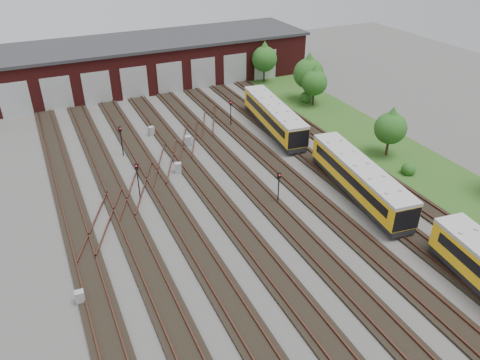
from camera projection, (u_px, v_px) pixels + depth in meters
name	position (u px, v px, depth m)	size (l,w,h in m)	color
ground	(263.00, 226.00, 38.59)	(120.00, 120.00, 0.00)	#4A4744
track_network	(258.00, 222.00, 38.93)	(30.40, 70.00, 0.33)	black
maintenance_shed	(137.00, 63.00, 68.23)	(51.00, 12.50, 6.35)	#4A1312
grass_verge	(370.00, 138.00, 53.36)	(8.00, 55.00, 0.05)	#264E1A
metro_train	(360.00, 178.00, 41.83)	(4.19, 46.16, 2.88)	black
signal_mast_0	(121.00, 137.00, 48.54)	(0.32, 0.31, 3.33)	black
signal_mast_1	(138.00, 177.00, 41.12)	(0.29, 0.27, 3.58)	black
signal_mast_2	(231.00, 110.00, 55.26)	(0.30, 0.29, 3.20)	black
signal_mast_3	(279.00, 184.00, 40.68)	(0.29, 0.27, 3.05)	black
relay_cabinet_0	(80.00, 297.00, 30.87)	(0.60, 0.50, 0.99)	#95989A
relay_cabinet_1	(151.00, 131.00, 53.83)	(0.62, 0.52, 1.03)	#95989A
relay_cabinet_2	(178.00, 168.00, 46.17)	(0.64, 0.54, 1.07)	#95989A
relay_cabinet_3	(188.00, 141.00, 51.44)	(0.67, 0.56, 1.11)	#95989A
relay_cabinet_4	(262.00, 109.00, 59.63)	(0.61, 0.51, 1.02)	#95989A
tree_0	(264.00, 56.00, 68.59)	(3.71, 3.71, 6.15)	#2F2115
tree_1	(315.00, 80.00, 60.39)	(3.33, 3.33, 5.52)	#2F2115
tree_2	(309.00, 70.00, 61.61)	(4.00, 4.00, 6.63)	#2F2115
tree_3	(391.00, 125.00, 47.88)	(3.32, 3.32, 5.50)	#2F2115
bush_0	(409.00, 168.00, 45.84)	(1.38, 1.38, 1.38)	#224E16
bush_1	(306.00, 96.00, 62.85)	(1.70, 1.70, 1.70)	#224E16
bush_2	(271.00, 72.00, 72.68)	(1.40, 1.40, 1.40)	#224E16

